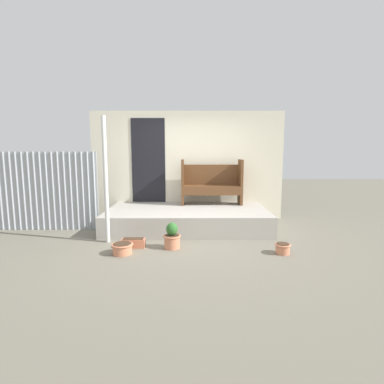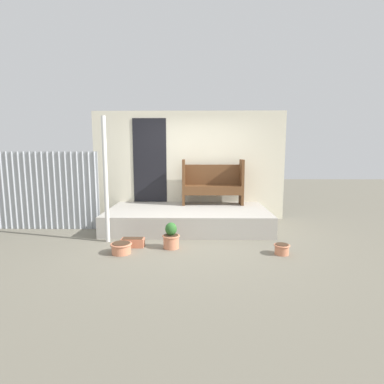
% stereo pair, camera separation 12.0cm
% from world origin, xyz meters
% --- Properties ---
extents(ground_plane, '(24.00, 24.00, 0.00)m').
position_xyz_m(ground_plane, '(0.00, 0.00, 0.00)').
color(ground_plane, '#706B5B').
extents(porch_slab, '(3.41, 1.77, 0.42)m').
position_xyz_m(porch_slab, '(-0.09, 0.89, 0.21)').
color(porch_slab, '#A8A399').
rests_on(porch_slab, ground_plane).
extents(house_wall, '(4.61, 0.08, 2.60)m').
position_xyz_m(house_wall, '(-0.13, 1.80, 1.31)').
color(house_wall, beige).
rests_on(house_wall, ground_plane).
extents(fence_corrugated, '(2.84, 0.05, 1.65)m').
position_xyz_m(fence_corrugated, '(-3.39, 0.76, 0.83)').
color(fence_corrugated, '#9EA3A8').
rests_on(fence_corrugated, ground_plane).
extents(support_post, '(0.08, 0.08, 2.27)m').
position_xyz_m(support_post, '(-1.54, -0.13, 1.14)').
color(support_post, silver).
rests_on(support_post, ground_plane).
extents(bench, '(1.41, 0.42, 1.05)m').
position_xyz_m(bench, '(0.47, 1.47, 0.95)').
color(bench, brown).
rests_on(bench, porch_slab).
extents(flower_pot_left, '(0.35, 0.35, 0.18)m').
position_xyz_m(flower_pot_left, '(-1.13, -0.77, 0.10)').
color(flower_pot_left, tan).
rests_on(flower_pot_left, ground_plane).
extents(flower_pot_middle, '(0.31, 0.31, 0.45)m').
position_xyz_m(flower_pot_middle, '(-0.34, -0.48, 0.20)').
color(flower_pot_middle, tan).
rests_on(flower_pot_middle, ground_plane).
extents(flower_pot_right, '(0.26, 0.26, 0.17)m').
position_xyz_m(flower_pot_right, '(1.48, -0.77, 0.10)').
color(flower_pot_right, tan).
rests_on(flower_pot_right, ground_plane).
extents(planter_box_rect, '(0.39, 0.18, 0.16)m').
position_xyz_m(planter_box_rect, '(-1.01, -0.43, 0.08)').
color(planter_box_rect, '#C67251').
rests_on(planter_box_rect, ground_plane).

